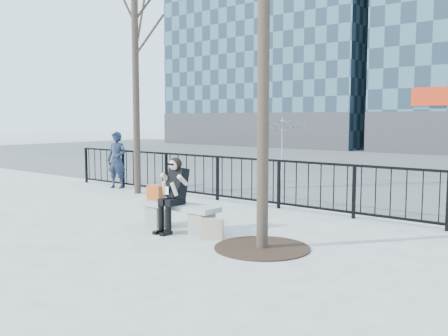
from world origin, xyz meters
The scene contains 11 objects.
ground centered at (0.00, 0.00, 0.00)m, with size 120.00×120.00×0.00m, color gray.
street_surface centered at (0.00, 15.00, 0.00)m, with size 60.00×23.00×0.01m, color #474747.
railing centered at (0.00, 3.00, 0.55)m, with size 14.00×0.06×1.10m.
tree_left centered at (-4.00, 2.50, 4.86)m, with size 2.80×2.80×6.50m.
tree_grate centered at (1.90, -0.10, 0.01)m, with size 1.50×1.50×0.02m, color black.
bench_main centered at (0.00, 0.00, 0.30)m, with size 1.65×0.46×0.49m.
seated_woman centered at (0.00, -0.16, 0.67)m, with size 0.50×0.64×1.34m.
handbag centered at (-0.63, 0.02, 0.63)m, with size 0.34×0.16×0.28m, color #A04213.
shopping_bag centered at (0.91, -0.15, 0.18)m, with size 0.38×0.14×0.36m, color beige.
standing_man centered at (-5.23, 2.80, 0.82)m, with size 0.60×0.39×1.64m, color black.
vendor_umbrella centered at (-2.24, 6.93, 1.04)m, with size 2.26×2.30×2.07m, color yellow.
Camera 1 is at (6.25, -6.39, 2.03)m, focal length 40.00 mm.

